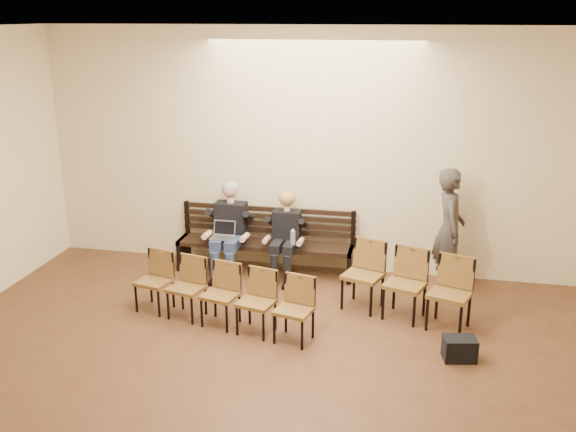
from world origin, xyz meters
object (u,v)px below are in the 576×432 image
object	(u,v)px
water_bottle	(293,245)
chair_row_front	(220,295)
bag	(460,349)
chair_row_back	(405,285)
seated_woman	(285,240)
passerby	(450,220)
seated_man	(229,229)
laptop	(222,240)
bench	(265,257)

from	to	relation	value
water_bottle	chair_row_front	distance (m)	1.56
water_bottle	bag	world-z (taller)	water_bottle
water_bottle	chair_row_back	xyz separation A→B (m)	(1.57, -0.79, -0.12)
seated_woman	passerby	xyz separation A→B (m)	(2.25, 0.08, 0.41)
chair_row_back	seated_man	bearing A→B (deg)	177.75
seated_man	passerby	xyz separation A→B (m)	(3.08, 0.08, 0.31)
laptop	chair_row_back	bearing A→B (deg)	-30.80
seated_woman	passerby	distance (m)	2.29
laptop	bag	xyz separation A→B (m)	(3.23, -1.70, -0.44)
bench	seated_man	size ratio (longest dim) A/B	1.94
bench	chair_row_back	size ratio (longest dim) A/B	1.63
seated_man	passerby	bearing A→B (deg)	1.43
seated_man	laptop	distance (m)	0.23
laptop	passerby	distance (m)	3.17
chair_row_front	seated_man	bearing A→B (deg)	116.01
bench	seated_man	world-z (taller)	seated_man
bench	passerby	size ratio (longest dim) A/B	1.33
bench	chair_row_front	world-z (taller)	chair_row_front
seated_woman	laptop	bearing A→B (deg)	-167.06
passerby	seated_woman	bearing A→B (deg)	86.05
seated_woman	chair_row_front	distance (m)	1.70
laptop	water_bottle	distance (m)	1.03
bench	laptop	distance (m)	0.72
seated_woman	chair_row_back	size ratio (longest dim) A/B	0.71
seated_woman	laptop	distance (m)	0.90
bag	chair_row_front	world-z (taller)	chair_row_front
bench	chair_row_back	distance (m)	2.34
seated_man	seated_woman	size ratio (longest dim) A/B	1.18
seated_man	chair_row_front	xyz separation A→B (m)	(0.37, -1.63, -0.28)
bench	passerby	bearing A→B (deg)	-0.95
passerby	chair_row_front	size ratio (longest dim) A/B	0.83
laptop	bag	distance (m)	3.68
water_bottle	laptop	bearing A→B (deg)	179.89
bench	chair_row_back	bearing A→B (deg)	-28.53
passerby	bench	bearing A→B (deg)	83.14
chair_row_front	bag	bearing A→B (deg)	7.87
bench	chair_row_front	distance (m)	1.76
seated_woman	bag	size ratio (longest dim) A/B	3.22
bench	water_bottle	size ratio (longest dim) A/B	11.30
laptop	chair_row_front	bearing A→B (deg)	-87.66
bench	seated_man	xyz separation A→B (m)	(-0.50, -0.12, 0.44)
laptop	water_bottle	bearing A→B (deg)	-13.97
chair_row_back	laptop	bearing A→B (deg)	-177.90
water_bottle	chair_row_front	xyz separation A→B (m)	(-0.61, -1.43, -0.18)
bench	seated_woman	world-z (taller)	seated_woman
bag	passerby	size ratio (longest dim) A/B	0.18
seated_man	water_bottle	world-z (taller)	seated_man
passerby	laptop	bearing A→B (deg)	89.18
seated_man	chair_row_back	xyz separation A→B (m)	(2.55, -0.99, -0.23)
bench	laptop	size ratio (longest dim) A/B	8.10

